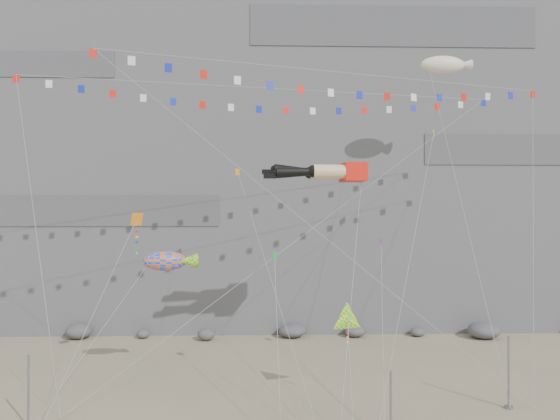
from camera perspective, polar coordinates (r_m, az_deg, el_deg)
name	(u,v)px	position (r m, az deg, el deg)	size (l,w,h in m)	color
ground	(306,398)	(36.63, 2.78, -18.99)	(120.00, 120.00, 0.00)	#9B8C6B
cliff	(285,106)	(68.00, 0.57, 10.86)	(80.00, 28.00, 50.00)	slate
talus_boulders	(292,331)	(52.86, 1.27, -12.52)	(60.00, 3.00, 1.20)	#58585D
anchor_pole_left	(28,391)	(34.33, -24.81, -16.78)	(0.12, 0.12, 3.95)	slate
anchor_pole_center	(391,415)	(28.21, 11.51, -20.26)	(0.12, 0.12, 4.17)	slate
anchor_pole_right	(509,372)	(36.76, 22.78, -15.35)	(0.12, 0.12, 4.35)	slate
legs_kite	(325,172)	(39.56, 4.76, 3.96)	(7.54, 15.19, 20.45)	red
flag_banner_upper	(272,89)	(43.35, -0.80, 12.57)	(36.14, 14.53, 26.93)	red
flag_banner_lower	(346,73)	(39.24, 6.86, 14.02)	(31.58, 10.60, 24.46)	red
harlequin_kite	(137,220)	(38.02, -14.76, -1.00)	(4.56, 8.00, 13.71)	red
fish_windsock	(165,261)	(37.64, -11.91, -5.24)	(8.14, 7.66, 12.23)	#FF630D
delta_kite	(348,320)	(34.14, 7.08, -11.35)	(2.17, 6.11, 7.57)	yellow
blimp_windsock	(443,65)	(49.42, 16.65, 14.27)	(4.51, 14.16, 27.65)	#EEE2C3
small_kite_a	(239,175)	(44.04, -4.35, 3.63)	(5.73, 16.86, 22.66)	orange
small_kite_b	(381,244)	(40.39, 10.52, -3.54)	(2.98, 12.21, 15.21)	purple
small_kite_c	(275,258)	(35.30, -0.56, -5.00)	(1.18, 8.74, 12.02)	green
small_kite_d	(433,137)	(46.17, 15.69, 7.31)	(8.67, 16.42, 25.46)	yellow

